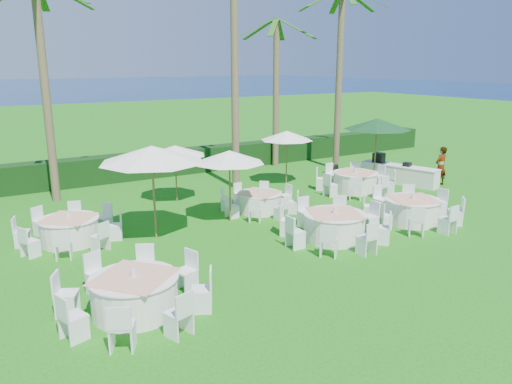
{
  "coord_description": "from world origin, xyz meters",
  "views": [
    {
      "loc": [
        -8.38,
        -10.73,
        5.34
      ],
      "look_at": [
        -0.38,
        2.6,
        1.3
      ],
      "focal_mm": 35.0,
      "sensor_mm": 36.0,
      "label": 1
    }
  ],
  "objects_px": {
    "umbrella_a": "(152,154)",
    "banquet_table_b": "(334,225)",
    "banquet_table_f": "(355,181)",
    "umbrella_green": "(377,124)",
    "banquet_table_a": "(135,294)",
    "buffet_table": "(398,173)",
    "banquet_table_e": "(260,202)",
    "staff_person": "(441,166)",
    "umbrella_b": "(229,157)",
    "umbrella_c": "(175,150)",
    "banquet_table_d": "(69,230)",
    "banquet_table_c": "(412,210)",
    "umbrella_d": "(287,136)"
  },
  "relations": [
    {
      "from": "umbrella_c",
      "to": "buffet_table",
      "type": "height_order",
      "value": "umbrella_c"
    },
    {
      "from": "umbrella_d",
      "to": "umbrella_green",
      "type": "relative_size",
      "value": 0.79
    },
    {
      "from": "banquet_table_a",
      "to": "banquet_table_f",
      "type": "relative_size",
      "value": 1.01
    },
    {
      "from": "staff_person",
      "to": "umbrella_b",
      "type": "bearing_deg",
      "value": -5.32
    },
    {
      "from": "banquet_table_a",
      "to": "buffet_table",
      "type": "relative_size",
      "value": 0.92
    },
    {
      "from": "umbrella_a",
      "to": "umbrella_d",
      "type": "height_order",
      "value": "umbrella_a"
    },
    {
      "from": "banquet_table_e",
      "to": "staff_person",
      "type": "xyz_separation_m",
      "value": [
        9.06,
        -0.66,
        0.49
      ]
    },
    {
      "from": "banquet_table_d",
      "to": "staff_person",
      "type": "bearing_deg",
      "value": -3.07
    },
    {
      "from": "banquet_table_d",
      "to": "banquet_table_b",
      "type": "bearing_deg",
      "value": -28.81
    },
    {
      "from": "banquet_table_f",
      "to": "umbrella_c",
      "type": "bearing_deg",
      "value": 161.24
    },
    {
      "from": "umbrella_green",
      "to": "staff_person",
      "type": "bearing_deg",
      "value": -48.39
    },
    {
      "from": "banquet_table_e",
      "to": "buffet_table",
      "type": "relative_size",
      "value": 0.79
    },
    {
      "from": "banquet_table_a",
      "to": "buffet_table",
      "type": "height_order",
      "value": "buffet_table"
    },
    {
      "from": "banquet_table_b",
      "to": "banquet_table_d",
      "type": "height_order",
      "value": "banquet_table_b"
    },
    {
      "from": "umbrella_c",
      "to": "buffet_table",
      "type": "bearing_deg",
      "value": -13.25
    },
    {
      "from": "banquet_table_d",
      "to": "banquet_table_a",
      "type": "bearing_deg",
      "value": -86.45
    },
    {
      "from": "banquet_table_a",
      "to": "umbrella_b",
      "type": "relative_size",
      "value": 1.35
    },
    {
      "from": "banquet_table_a",
      "to": "umbrella_c",
      "type": "relative_size",
      "value": 1.4
    },
    {
      "from": "umbrella_d",
      "to": "banquet_table_c",
      "type": "bearing_deg",
      "value": -85.46
    },
    {
      "from": "banquet_table_b",
      "to": "banquet_table_e",
      "type": "relative_size",
      "value": 1.18
    },
    {
      "from": "banquet_table_f",
      "to": "buffet_table",
      "type": "height_order",
      "value": "buffet_table"
    },
    {
      "from": "banquet_table_d",
      "to": "umbrella_b",
      "type": "bearing_deg",
      "value": -6.79
    },
    {
      "from": "buffet_table",
      "to": "umbrella_a",
      "type": "bearing_deg",
      "value": -173.63
    },
    {
      "from": "banquet_table_a",
      "to": "buffet_table",
      "type": "xyz_separation_m",
      "value": [
        14.12,
        5.75,
        -0.0
      ]
    },
    {
      "from": "banquet_table_d",
      "to": "umbrella_a",
      "type": "bearing_deg",
      "value": -21.11
    },
    {
      "from": "umbrella_b",
      "to": "umbrella_d",
      "type": "bearing_deg",
      "value": 36.56
    },
    {
      "from": "banquet_table_a",
      "to": "banquet_table_f",
      "type": "distance_m",
      "value": 12.74
    },
    {
      "from": "umbrella_green",
      "to": "buffet_table",
      "type": "height_order",
      "value": "umbrella_green"
    },
    {
      "from": "umbrella_a",
      "to": "staff_person",
      "type": "relative_size",
      "value": 1.84
    },
    {
      "from": "banquet_table_d",
      "to": "umbrella_green",
      "type": "relative_size",
      "value": 1.01
    },
    {
      "from": "umbrella_d",
      "to": "umbrella_green",
      "type": "xyz_separation_m",
      "value": [
        3.85,
        -1.6,
        0.44
      ]
    },
    {
      "from": "banquet_table_f",
      "to": "staff_person",
      "type": "xyz_separation_m",
      "value": [
        3.99,
        -1.15,
        0.43
      ]
    },
    {
      "from": "umbrella_c",
      "to": "buffet_table",
      "type": "distance_m",
      "value": 10.24
    },
    {
      "from": "buffet_table",
      "to": "umbrella_green",
      "type": "bearing_deg",
      "value": 124.81
    },
    {
      "from": "umbrella_d",
      "to": "umbrella_b",
      "type": "bearing_deg",
      "value": -143.44
    },
    {
      "from": "banquet_table_f",
      "to": "umbrella_green",
      "type": "xyz_separation_m",
      "value": [
        2.08,
        1.0,
        2.2
      ]
    },
    {
      "from": "umbrella_b",
      "to": "buffet_table",
      "type": "distance_m",
      "value": 9.47
    },
    {
      "from": "banquet_table_b",
      "to": "banquet_table_a",
      "type": "bearing_deg",
      "value": -168.15
    },
    {
      "from": "umbrella_a",
      "to": "banquet_table_d",
      "type": "bearing_deg",
      "value": 158.89
    },
    {
      "from": "banquet_table_c",
      "to": "umbrella_b",
      "type": "xyz_separation_m",
      "value": [
        -5.31,
        3.33,
        1.83
      ]
    },
    {
      "from": "umbrella_c",
      "to": "umbrella_green",
      "type": "height_order",
      "value": "umbrella_green"
    },
    {
      "from": "banquet_table_a",
      "to": "banquet_table_e",
      "type": "relative_size",
      "value": 1.17
    },
    {
      "from": "banquet_table_f",
      "to": "buffet_table",
      "type": "bearing_deg",
      "value": 2.29
    },
    {
      "from": "banquet_table_d",
      "to": "umbrella_green",
      "type": "height_order",
      "value": "umbrella_green"
    },
    {
      "from": "banquet_table_f",
      "to": "umbrella_green",
      "type": "height_order",
      "value": "umbrella_green"
    },
    {
      "from": "umbrella_green",
      "to": "umbrella_d",
      "type": "bearing_deg",
      "value": 157.42
    },
    {
      "from": "umbrella_d",
      "to": "staff_person",
      "type": "distance_m",
      "value": 7.0
    },
    {
      "from": "umbrella_a",
      "to": "banquet_table_b",
      "type": "bearing_deg",
      "value": -32.36
    },
    {
      "from": "banquet_table_b",
      "to": "banquet_table_c",
      "type": "bearing_deg",
      "value": -0.63
    },
    {
      "from": "banquet_table_f",
      "to": "umbrella_green",
      "type": "relative_size",
      "value": 1.09
    }
  ]
}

